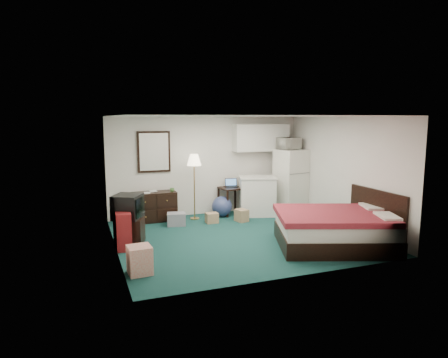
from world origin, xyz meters
name	(u,v)px	position (x,y,z in m)	size (l,w,h in m)	color
floor	(240,237)	(0.00, 0.00, 0.00)	(5.00, 4.50, 0.01)	black
ceiling	(241,116)	(0.00, 0.00, 2.50)	(5.00, 4.50, 0.01)	silver
walls	(240,178)	(0.00, 0.00, 1.25)	(5.01, 4.51, 2.50)	silver
mirror	(154,152)	(-1.35, 2.22, 1.65)	(0.80, 0.06, 1.00)	white
upper_cabinets	(261,138)	(1.45, 2.08, 1.95)	(1.50, 0.35, 0.70)	silver
headboard	(377,214)	(2.46, -1.21, 0.55)	(0.06, 1.56, 1.00)	black
dresser	(154,207)	(-1.43, 1.93, 0.35)	(1.04, 0.47, 0.71)	black
floor_lamp	(194,187)	(-0.46, 1.79, 0.80)	(0.35, 0.35, 1.60)	tan
desk	(231,201)	(0.56, 1.93, 0.35)	(0.56, 0.56, 0.70)	black
exercise_ball	(222,206)	(0.25, 1.79, 0.26)	(0.51, 0.51, 0.51)	navy
kitchen_counter	(257,196)	(1.16, 1.64, 0.48)	(0.88, 0.67, 0.96)	silver
fridge	(291,181)	(2.10, 1.60, 0.83)	(0.68, 0.68, 1.66)	silver
bed	(334,230)	(1.46, -1.21, 0.34)	(2.10, 1.63, 0.67)	maroon
tv_stand	(130,231)	(-2.21, 0.36, 0.26)	(0.52, 0.56, 0.52)	black
suitcase	(124,231)	(-2.35, 0.04, 0.36)	(0.28, 0.44, 0.72)	maroon
retail_box	(140,260)	(-2.26, -1.28, 0.23)	(0.36, 0.36, 0.45)	silver
file_bin	(176,219)	(-1.03, 1.36, 0.15)	(0.42, 0.31, 0.29)	gray
cardboard_box_a	(212,218)	(-0.19, 1.29, 0.12)	(0.28, 0.24, 0.24)	#977855
cardboard_box_b	(242,215)	(0.53, 1.17, 0.15)	(0.25, 0.29, 0.29)	#977855
laptop	(232,183)	(0.58, 1.95, 0.81)	(0.30, 0.25, 0.21)	black
crt_tv	(128,207)	(-2.24, 0.33, 0.75)	(0.51, 0.55, 0.47)	black
microwave	(289,142)	(2.03, 1.63, 1.85)	(0.56, 0.31, 0.38)	silver
book_a	(143,189)	(-1.68, 1.85, 0.81)	(0.16, 0.02, 0.21)	#977855
book_b	(150,187)	(-1.52, 2.00, 0.82)	(0.17, 0.02, 0.23)	#977855
mug	(172,189)	(-1.01, 1.82, 0.76)	(0.11, 0.09, 0.11)	#50803E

